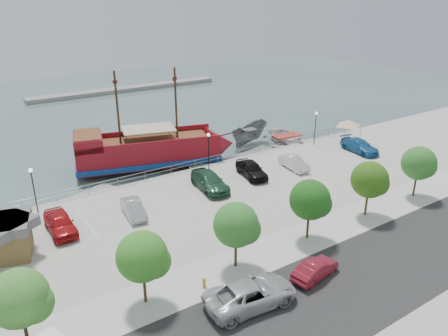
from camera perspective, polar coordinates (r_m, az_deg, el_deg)
ground at (r=43.78m, az=2.55°, el=-4.19°), size 160.00×160.00×0.00m
land_slab at (r=31.89m, az=26.48°, el=-17.16°), size 100.00×58.00×1.20m
street at (r=33.54m, az=19.29°, el=-12.53°), size 100.00×8.00×0.04m
sidewalk at (r=36.70m, az=11.90°, el=-8.45°), size 100.00×4.00×0.05m
seawall_railing at (r=49.12m, az=-2.78°, el=0.77°), size 50.00×0.06×1.00m
far_shore at (r=94.67m, az=-12.54°, el=10.04°), size 40.00×3.00×0.80m
pirate_ship at (r=51.99m, az=-8.38°, el=2.35°), size 19.42×9.98×12.02m
patrol_boat at (r=58.89m, az=3.33°, el=4.22°), size 7.27×4.48×2.64m
speedboat at (r=60.17m, az=8.26°, el=3.82°), size 5.72×7.47×1.44m
dock_west at (r=46.22m, az=-17.65°, el=-3.56°), size 6.46×3.82×0.36m
dock_mid at (r=54.68m, az=3.38°, el=1.57°), size 8.12×3.83×0.45m
dock_east at (r=59.45m, az=9.40°, el=2.98°), size 6.70×2.26×0.38m
shed at (r=36.25m, az=-26.62°, el=-8.08°), size 4.47×4.47×2.98m
canopy_tent at (r=59.50m, az=16.00°, el=6.04°), size 4.62×4.62×3.18m
street_van at (r=28.41m, az=3.53°, el=-16.08°), size 6.25×3.34×1.67m
street_sedan at (r=31.40m, az=11.81°, el=-12.83°), size 4.06×2.00×1.28m
fire_hydrant at (r=30.06m, az=-2.61°, el=-14.68°), size 0.25×0.25×0.72m
lamp_post_left at (r=41.41m, az=-23.71°, el=-1.76°), size 0.36×0.36×4.28m
lamp_post_mid at (r=47.24m, az=-2.02°, el=3.02°), size 0.36×0.36×4.28m
lamp_post_right at (r=56.87m, az=11.88°, el=5.89°), size 0.36×0.36×4.28m
tree_a at (r=26.29m, az=-24.85°, el=-15.30°), size 3.30×3.20×5.00m
tree_b at (r=27.59m, az=-10.29°, el=-11.45°), size 3.30×3.20×5.00m
tree_c at (r=30.48m, az=1.88°, el=-7.57°), size 3.30×3.20×5.00m
tree_d at (r=34.57m, az=11.41°, el=-4.23°), size 3.30×3.20×5.00m
tree_e at (r=39.48m, az=18.68°, el=-1.58°), size 3.30×3.20×5.00m
tree_f at (r=44.96m, az=24.26°, el=0.48°), size 3.30×3.20×5.00m
parked_car_a at (r=38.29m, az=-20.63°, el=-6.72°), size 2.05×4.94×1.67m
parked_car_b at (r=39.24m, az=-11.74°, el=-5.21°), size 1.95×4.28×1.36m
parked_car_d at (r=43.39m, az=-1.89°, el=-1.75°), size 2.93×5.95×1.67m
parked_car_e at (r=46.38m, az=3.62°, el=-0.16°), size 2.86×5.21×1.68m
parked_car_f at (r=49.02m, az=9.11°, el=0.68°), size 1.97×4.41×1.41m
parked_car_h at (r=56.01m, az=17.31°, el=2.77°), size 2.69×5.53×1.55m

